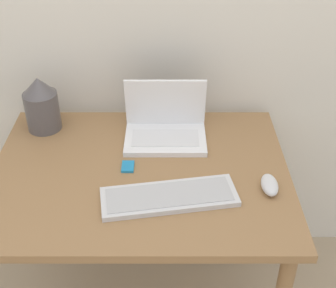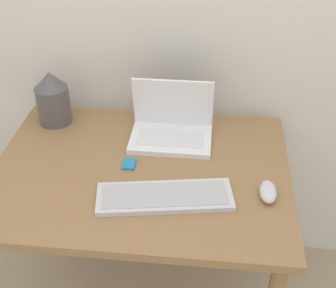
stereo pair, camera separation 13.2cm
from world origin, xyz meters
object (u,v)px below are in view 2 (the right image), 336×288
(laptop, at_px, (172,126))
(vase, at_px, (53,98))
(keyboard, at_px, (165,197))
(mp3_player, at_px, (129,164))
(mouse, at_px, (268,192))

(laptop, distance_m, vase, 0.48)
(keyboard, xyz_separation_m, mp3_player, (-0.14, 0.16, -0.01))
(laptop, bearing_deg, mp3_player, -124.19)
(laptop, xyz_separation_m, mp3_player, (-0.13, -0.19, -0.04))
(mp3_player, bearing_deg, vase, 143.12)
(mouse, distance_m, mp3_player, 0.48)
(vase, bearing_deg, mouse, -24.77)
(laptop, relative_size, keyboard, 0.67)
(vase, distance_m, mp3_player, 0.44)
(mouse, xyz_separation_m, mp3_player, (-0.47, 0.12, -0.02))
(laptop, xyz_separation_m, vase, (-0.47, 0.07, 0.06))
(laptop, relative_size, mp3_player, 4.96)
(keyboard, relative_size, mouse, 4.23)
(mp3_player, bearing_deg, laptop, 55.81)
(laptop, relative_size, mouse, 2.84)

